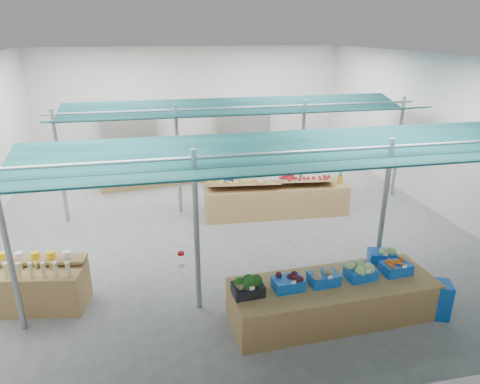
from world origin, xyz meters
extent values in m
plane|color=slate|center=(0.00, 0.00, 0.00)|extent=(13.00, 13.00, 0.00)
plane|color=silver|center=(0.00, 0.00, 4.20)|extent=(13.00, 13.00, 0.00)
plane|color=silver|center=(0.00, 6.50, 2.10)|extent=(12.00, 0.00, 12.00)
plane|color=silver|center=(6.00, 0.00, 2.10)|extent=(0.00, 13.00, 13.00)
cylinder|color=gray|center=(-4.00, -4.00, 1.50)|extent=(0.10, 0.10, 3.00)
cylinder|color=gray|center=(-4.00, 0.50, 1.50)|extent=(0.10, 0.10, 3.00)
cylinder|color=gray|center=(-1.00, -4.00, 1.50)|extent=(0.10, 0.10, 3.00)
cylinder|color=gray|center=(-1.00, 0.50, 1.50)|extent=(0.10, 0.10, 3.00)
cylinder|color=gray|center=(2.50, -4.00, 1.50)|extent=(0.10, 0.10, 3.00)
cylinder|color=gray|center=(2.50, 0.50, 1.50)|extent=(0.10, 0.10, 3.00)
cylinder|color=gray|center=(5.50, 0.50, 1.50)|extent=(0.10, 0.10, 3.00)
cylinder|color=gray|center=(0.75, -4.00, 2.85)|extent=(10.00, 0.06, 0.06)
cylinder|color=gray|center=(0.75, 0.50, 2.85)|extent=(10.00, 0.06, 0.06)
cube|color=black|center=(0.75, -4.65, 2.78)|extent=(9.50, 1.28, 0.30)
cube|color=black|center=(0.75, -3.35, 2.78)|extent=(9.50, 1.28, 0.30)
cube|color=black|center=(0.75, -0.15, 2.78)|extent=(9.50, 1.28, 0.30)
cube|color=black|center=(0.75, 1.15, 2.78)|extent=(9.50, 1.28, 0.30)
cube|color=#B23F33|center=(-2.50, 6.00, 1.00)|extent=(2.00, 0.50, 2.00)
cube|color=#B23F33|center=(2.00, 6.00, 1.00)|extent=(2.00, 0.50, 2.00)
cube|color=#9C7C44|center=(-3.88, -3.37, 0.38)|extent=(1.83, 1.05, 0.77)
cube|color=#997247|center=(-3.84, -3.14, 0.84)|extent=(1.76, 0.62, 0.06)
cube|color=#9C7C44|center=(1.27, -4.74, 0.35)|extent=(3.63, 1.34, 0.70)
cube|color=#9C7C44|center=(1.57, -0.19, 0.42)|extent=(3.92, 1.13, 0.83)
cube|color=#9C7C44|center=(-0.67, 3.26, 0.49)|extent=(5.54, 1.82, 0.98)
cube|color=blue|center=(3.02, -5.08, 0.33)|extent=(0.66, 0.56, 0.66)
imported|color=navy|center=(0.37, 0.91, 0.78)|extent=(0.58, 0.40, 1.55)
imported|color=#A41422|center=(2.17, 0.91, 0.78)|extent=(0.78, 0.63, 1.55)
cube|color=black|center=(-0.27, -4.80, 0.80)|extent=(0.53, 0.39, 0.20)
cube|color=white|center=(-0.25, -5.02, 0.96)|extent=(0.08, 0.02, 0.06)
cube|color=blue|center=(0.43, -4.77, 0.80)|extent=(0.53, 0.39, 0.20)
cube|color=white|center=(0.44, -4.99, 0.96)|extent=(0.08, 0.02, 0.06)
cube|color=blue|center=(1.07, -4.75, 0.80)|extent=(0.53, 0.39, 0.20)
cube|color=white|center=(1.09, -4.97, 0.96)|extent=(0.08, 0.02, 0.06)
cube|color=blue|center=(1.77, -4.72, 0.80)|extent=(0.53, 0.39, 0.20)
cube|color=white|center=(1.79, -4.94, 0.96)|extent=(0.08, 0.02, 0.06)
cube|color=blue|center=(2.47, -4.69, 0.80)|extent=(0.53, 0.39, 0.20)
cube|color=white|center=(2.48, -4.91, 0.96)|extent=(0.08, 0.02, 0.06)
sphere|color=brown|center=(-0.41, -4.93, 0.94)|extent=(0.09, 0.09, 0.09)
sphere|color=brown|center=(-0.46, -4.95, 0.98)|extent=(0.06, 0.06, 0.06)
cylinder|color=#A90B0E|center=(-1.28, -3.92, 1.10)|extent=(0.12, 0.12, 0.05)
cube|color=white|center=(-1.28, -3.98, 0.88)|extent=(0.10, 0.01, 0.07)
cube|color=#997247|center=(0.64, -0.23, 0.95)|extent=(1.96, 0.88, 0.26)
cube|color=#997247|center=(2.35, -0.32, 0.95)|extent=(1.56, 0.84, 0.26)
cylinder|color=#8C6019|center=(3.32, -0.38, 0.94)|extent=(0.14, 0.14, 0.22)
cone|color=#26661E|center=(3.32, -0.38, 1.13)|extent=(0.12, 0.12, 0.18)
cube|color=blue|center=(2.45, -4.24, 0.80)|extent=(0.58, 0.48, 0.20)
cube|color=white|center=(2.38, -4.45, 0.96)|extent=(0.08, 0.03, 0.06)
camera|label=1|loc=(-1.61, -10.63, 4.78)|focal=32.00mm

